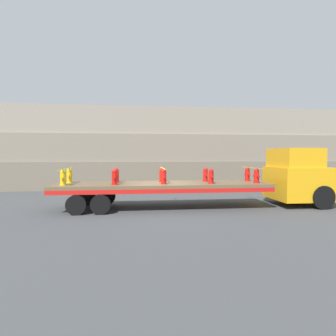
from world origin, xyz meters
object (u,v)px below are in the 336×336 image
(fire_hydrant_red_near_3, at_px, (211,176))
(fire_hydrant_red_near_1, at_px, (114,177))
(flatbed_trailer, at_px, (150,187))
(fire_hydrant_red_far_2, at_px, (162,175))
(fire_hydrant_red_far_1, at_px, (116,175))
(fire_hydrant_red_far_3, at_px, (205,175))
(fire_hydrant_yellow_far_0, at_px, (69,176))
(fire_hydrant_red_near_2, at_px, (164,177))
(fire_hydrant_red_far_4, at_px, (247,174))
(fire_hydrant_yellow_near_0, at_px, (63,178))
(fire_hydrant_red_near_4, at_px, (256,176))
(truck_cab, at_px, (300,177))

(fire_hydrant_red_near_3, bearing_deg, fire_hydrant_red_near_1, 180.00)
(flatbed_trailer, distance_m, fire_hydrant_red_far_2, 1.00)
(fire_hydrant_red_far_1, relative_size, fire_hydrant_red_far_3, 1.00)
(flatbed_trailer, distance_m, fire_hydrant_yellow_far_0, 4.11)
(fire_hydrant_yellow_far_0, distance_m, fire_hydrant_red_far_2, 4.64)
(fire_hydrant_red_near_2, distance_m, fire_hydrant_red_far_2, 1.10)
(fire_hydrant_yellow_far_0, relative_size, fire_hydrant_red_far_2, 1.00)
(fire_hydrant_red_near_1, bearing_deg, fire_hydrant_red_far_1, 90.00)
(fire_hydrant_red_near_3, distance_m, fire_hydrant_red_far_4, 2.57)
(fire_hydrant_yellow_near_0, height_order, fire_hydrant_red_far_1, same)
(fire_hydrant_red_near_2, bearing_deg, fire_hydrant_red_near_1, 180.00)
(fire_hydrant_red_far_1, relative_size, fire_hydrant_red_far_2, 1.00)
(fire_hydrant_yellow_far_0, distance_m, fire_hydrant_red_near_4, 9.35)
(fire_hydrant_red_near_1, distance_m, fire_hydrant_red_near_4, 6.97)
(fire_hydrant_red_far_1, distance_m, fire_hydrant_red_near_4, 7.05)
(fire_hydrant_red_near_3, height_order, fire_hydrant_red_far_3, same)
(fire_hydrant_red_far_4, bearing_deg, fire_hydrant_red_far_1, 180.00)
(fire_hydrant_red_near_1, height_order, fire_hydrant_red_near_2, same)
(flatbed_trailer, distance_m, fire_hydrant_red_near_3, 3.04)
(truck_cab, xyz_separation_m, fire_hydrant_red_far_1, (-9.62, 0.55, 0.11))
(fire_hydrant_red_far_1, distance_m, fire_hydrant_red_far_3, 4.64)
(flatbed_trailer, distance_m, fire_hydrant_red_far_3, 3.04)
(fire_hydrant_red_far_4, bearing_deg, flatbed_trailer, -174.05)
(truck_cab, relative_size, fire_hydrant_red_far_2, 4.11)
(fire_hydrant_red_near_3, bearing_deg, truck_cab, 6.28)
(fire_hydrant_red_far_1, relative_size, fire_hydrant_red_near_3, 1.00)
(fire_hydrant_red_far_1, bearing_deg, fire_hydrant_red_far_4, 0.00)
(fire_hydrant_red_far_4, bearing_deg, fire_hydrant_red_near_3, -154.75)
(fire_hydrant_red_far_4, bearing_deg, fire_hydrant_yellow_far_0, 180.00)
(fire_hydrant_red_far_2, xyz_separation_m, fire_hydrant_red_near_4, (4.64, -1.10, 0.00))
(fire_hydrant_red_far_1, bearing_deg, fire_hydrant_red_near_3, -13.27)
(flatbed_trailer, height_order, fire_hydrant_red_near_2, fire_hydrant_red_near_2)
(truck_cab, distance_m, fire_hydrant_yellow_near_0, 11.95)
(truck_cab, relative_size, fire_hydrant_red_near_1, 4.11)
(fire_hydrant_red_near_2, bearing_deg, fire_hydrant_red_far_3, 25.25)
(fire_hydrant_yellow_far_0, distance_m, fire_hydrant_red_far_4, 9.29)
(fire_hydrant_red_far_3, relative_size, fire_hydrant_red_near_4, 1.00)
(fire_hydrant_red_far_2, bearing_deg, flatbed_trailer, -138.22)
(truck_cab, relative_size, fire_hydrant_red_near_2, 4.11)
(fire_hydrant_red_near_4, relative_size, fire_hydrant_red_far_4, 1.00)
(truck_cab, xyz_separation_m, fire_hydrant_red_far_3, (-4.97, 0.55, 0.11))
(truck_cab, relative_size, fire_hydrant_red_far_3, 4.11)
(fire_hydrant_red_far_1, distance_m, fire_hydrant_red_far_4, 6.97)
(fire_hydrant_red_near_4, bearing_deg, fire_hydrant_red_near_1, 180.00)
(fire_hydrant_yellow_near_0, height_order, fire_hydrant_red_far_2, same)
(fire_hydrant_red_far_1, bearing_deg, fire_hydrant_red_near_4, -8.94)
(truck_cab, distance_m, fire_hydrant_red_far_2, 7.32)
(fire_hydrant_red_far_2, bearing_deg, fire_hydrant_red_far_3, 0.00)
(fire_hydrant_red_near_4, bearing_deg, fire_hydrant_red_near_3, 180.00)
(flatbed_trailer, bearing_deg, fire_hydrant_red_near_1, -162.23)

